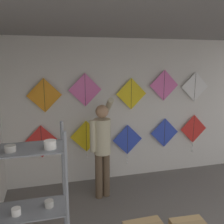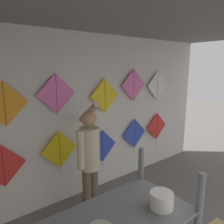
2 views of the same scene
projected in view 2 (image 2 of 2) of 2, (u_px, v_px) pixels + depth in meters
The scene contains 13 objects.
back_panel at pixel (98, 114), 3.96m from camera, with size 5.46×0.06×2.80m, color silver.
ceiling_slab at pixel (186, 13), 2.36m from camera, with size 5.46×4.14×0.04m, color gray.
shopkeeper at pixel (89, 156), 3.12m from camera, with size 0.44×0.66×1.77m.
kite_0 at pixel (3, 166), 3.00m from camera, with size 0.62×0.01×0.62m.
kite_1 at pixel (60, 151), 3.50m from camera, with size 0.62×0.04×0.76m.
kite_2 at pixel (102, 148), 4.04m from camera, with size 0.62×0.04×0.83m.
kite_3 at pixel (135, 133), 4.51m from camera, with size 0.62×0.01×0.62m.
kite_4 at pixel (157, 128), 4.92m from camera, with size 0.62×0.04×0.83m.
kite_5 at pixel (4, 104), 2.88m from camera, with size 0.62×0.01×0.62m.
kite_6 at pixel (57, 94), 3.31m from camera, with size 0.62×0.01×0.62m.
kite_7 at pixel (105, 96), 3.88m from camera, with size 0.62×0.01×0.62m.
kite_8 at pixel (134, 85), 4.27m from camera, with size 0.62×0.01×0.62m.
kite_9 at pixel (157, 86), 4.71m from camera, with size 0.62×0.01×0.62m.
Camera 2 is at (-2.19, 0.17, 2.26)m, focal length 35.00 mm.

